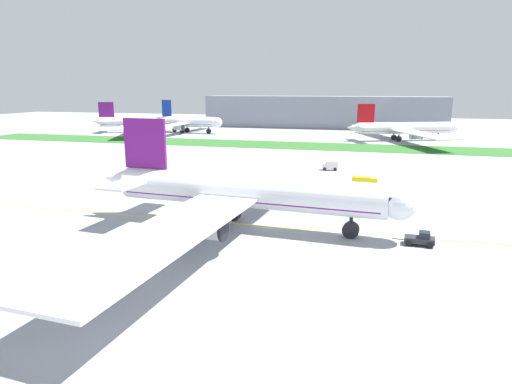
% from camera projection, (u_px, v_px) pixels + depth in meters
% --- Properties ---
extents(ground_plane, '(600.00, 600.00, 0.00)m').
position_uv_depth(ground_plane, '(268.00, 225.00, 77.76)').
color(ground_plane, '#9399A0').
rests_on(ground_plane, ground).
extents(apron_taxi_line, '(280.00, 0.36, 0.01)m').
position_uv_depth(apron_taxi_line, '(266.00, 226.00, 76.93)').
color(apron_taxi_line, yellow).
rests_on(apron_taxi_line, ground).
extents(grass_median_strip, '(320.00, 24.00, 0.10)m').
position_uv_depth(grass_median_strip, '(331.00, 147.00, 179.58)').
color(grass_median_strip, '#2D6628').
rests_on(grass_median_strip, ground).
extents(airliner_foreground, '(55.10, 87.79, 17.76)m').
position_uv_depth(airliner_foreground, '(242.00, 192.00, 75.41)').
color(airliner_foreground, white).
rests_on(airliner_foreground, ground).
extents(pushback_tug, '(6.16, 2.81, 2.14)m').
position_uv_depth(pushback_tug, '(420.00, 239.00, 67.47)').
color(pushback_tug, '#26262B').
rests_on(pushback_tug, ground).
extents(ground_crew_wingwalker_port, '(0.47, 0.51, 1.72)m').
position_uv_depth(ground_crew_wingwalker_port, '(147.00, 232.00, 70.51)').
color(ground_crew_wingwalker_port, black).
rests_on(ground_crew_wingwalker_port, ground).
extents(service_truck_baggage_loader, '(4.59, 2.81, 2.75)m').
position_uv_depth(service_truck_baggage_loader, '(331.00, 165.00, 128.51)').
color(service_truck_baggage_loader, white).
rests_on(service_truck_baggage_loader, ground).
extents(service_truck_fuel_bowser, '(5.84, 2.38, 2.57)m').
position_uv_depth(service_truck_fuel_bowser, '(365.00, 181.00, 106.24)').
color(service_truck_fuel_bowser, yellow).
rests_on(service_truck_fuel_bowser, ground).
extents(parked_airliner_far_left, '(49.37, 80.80, 15.59)m').
position_uv_depth(parked_airliner_far_left, '(141.00, 122.00, 236.71)').
color(parked_airliner_far_left, white).
rests_on(parked_airliner_far_left, ground).
extents(parked_airliner_far_centre, '(38.45, 58.28, 16.63)m').
position_uv_depth(parked_airliner_far_centre, '(188.00, 122.00, 232.60)').
color(parked_airliner_far_centre, white).
rests_on(parked_airliner_far_centre, ground).
extents(parked_airliner_far_right, '(48.35, 78.85, 16.07)m').
position_uv_depth(parked_airliner_far_right, '(402.00, 128.00, 198.56)').
color(parked_airliner_far_right, white).
rests_on(parked_airliner_far_right, ground).
extents(terminal_building, '(135.86, 20.00, 18.00)m').
position_uv_depth(terminal_building, '(322.00, 112.00, 260.92)').
color(terminal_building, gray).
rests_on(terminal_building, ground).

